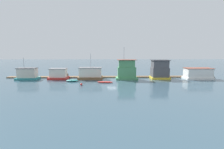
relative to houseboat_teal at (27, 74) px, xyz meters
The scene contains 12 objects.
ground_plane 22.88m from the houseboat_teal, ahead, with size 200.00×200.00×0.00m, color #385160.
dock_walkway 23.06m from the houseboat_teal, ahead, with size 59.60×1.86×0.30m, color brown.
houseboat_teal is the anchor object (origin of this frame).
houseboat_red 8.23m from the houseboat_teal, ahead, with size 5.18×3.69×2.92m.
houseboat_brown 16.96m from the houseboat_teal, ahead, with size 6.63×3.77×6.89m.
houseboat_green 26.83m from the houseboat_teal, ahead, with size 5.81×3.36×8.68m.
houseboat_yellow 36.09m from the houseboat_teal, ahead, with size 5.05×4.04×5.20m.
houseboat_white 46.41m from the houseboat_teal, ahead, with size 7.47×3.98×3.04m.
dinghy_teal 13.30m from the houseboat_teal, 15.93° to the right, with size 3.13×1.59×0.51m.
dinghy_red 21.76m from the houseboat_teal, 14.44° to the right, with size 3.96×1.57×0.36m.
mooring_post_far_right 10.63m from the houseboat_teal, ahead, with size 0.29×0.29×1.31m, color brown.
buoy_red 17.98m from the houseboat_teal, 28.46° to the right, with size 0.53×0.53×0.53m, color red.
Camera 1 is at (-0.97, -47.06, 7.98)m, focal length 28.00 mm.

